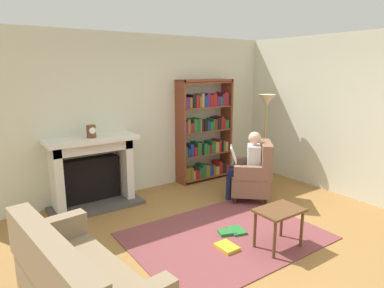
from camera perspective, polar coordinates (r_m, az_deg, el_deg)
ground at (r=4.34m, az=8.32°, el=-16.79°), size 14.00×14.00×0.00m
back_wall at (r=5.94m, az=-8.26°, el=5.04°), size 5.60×0.10×2.70m
side_wall_right at (r=6.65m, az=18.21°, el=5.34°), size 0.10×5.20×2.70m
area_rug at (r=4.53m, az=5.65°, el=-15.27°), size 2.40×1.80×0.01m
fireplace at (r=5.49m, az=-16.62°, el=-4.15°), size 1.40×0.64×1.11m
mantel_clock at (r=5.25m, az=-16.73°, el=2.07°), size 0.14×0.14×0.19m
bookshelf at (r=6.44m, az=2.14°, el=2.09°), size 1.14×0.32×1.93m
armchair_reading at (r=5.63m, az=10.50°, el=-5.13°), size 0.89×0.89×0.97m
seated_reader at (r=5.57m, az=9.38°, el=-3.18°), size 0.59×0.57×1.14m
sofa_floral at (r=3.23m, az=-18.72°, el=-21.95°), size 0.91×1.77×0.85m
side_table at (r=4.22m, az=14.58°, el=-11.67°), size 0.56×0.39×0.50m
scattered_books at (r=4.44m, az=6.44°, el=-15.55°), size 0.61×0.53×0.04m
floor_lamp at (r=6.54m, az=12.51°, el=6.01°), size 0.32×0.32×1.66m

